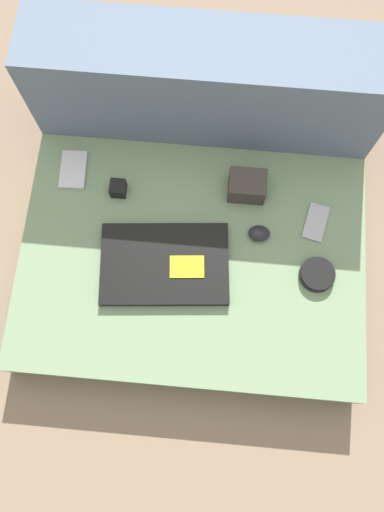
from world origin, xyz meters
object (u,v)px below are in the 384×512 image
computer_mouse (259,233)px  speaker_puck (317,274)px  phone_black (73,170)px  phone_silver (316,222)px  charger_brick (118,188)px  camera_pouch (247,186)px  laptop (165,264)px

computer_mouse → speaker_puck: size_ratio=0.63×
computer_mouse → phone_black: size_ratio=0.51×
phone_silver → charger_brick: bearing=-171.8°
phone_black → camera_pouch: (0.49, -0.02, 0.03)m
laptop → camera_pouch: (0.20, 0.23, 0.02)m
speaker_puck → phone_silver: size_ratio=0.82×
phone_silver → computer_mouse: bearing=-149.2°
speaker_puck → phone_black: speaker_puck is taller
laptop → phone_black: size_ratio=3.04×
computer_mouse → phone_silver: computer_mouse is taller
phone_silver → phone_black: phone_black is taller
speaker_puck → phone_black: (-0.69, 0.25, -0.01)m
phone_black → charger_brick: 0.15m
speaker_puck → computer_mouse: bearing=148.0°
laptop → phone_silver: bearing=16.1°
laptop → charger_brick: 0.25m
phone_silver → charger_brick: charger_brick is taller
computer_mouse → camera_pouch: (-0.04, 0.13, 0.02)m
speaker_puck → camera_pouch: bearing=131.6°
laptop → phone_silver: size_ratio=3.12×
laptop → phone_black: (-0.29, 0.25, -0.00)m
computer_mouse → charger_brick: bearing=164.7°
computer_mouse → phone_black: (-0.53, 0.15, -0.01)m
phone_silver → phone_black: (-0.69, 0.10, 0.00)m
laptop → speaker_puck: (0.40, 0.01, 0.00)m
computer_mouse → phone_silver: (0.15, 0.05, -0.01)m
phone_black → camera_pouch: camera_pouch is taller
speaker_puck → camera_pouch: 0.30m
camera_pouch → laptop: bearing=-131.0°
laptop → phone_silver: laptop is taller
laptop → charger_brick: (-0.15, 0.20, 0.01)m
computer_mouse → speaker_puck: 0.19m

